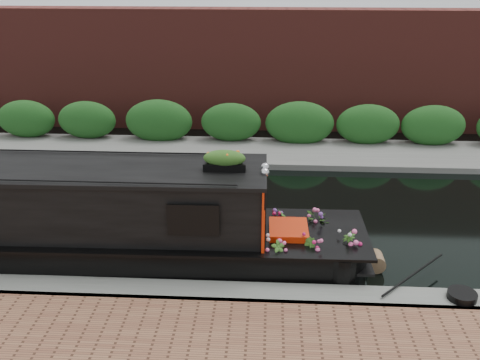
{
  "coord_description": "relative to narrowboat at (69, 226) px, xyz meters",
  "views": [
    {
      "loc": [
        1.38,
        -11.01,
        5.57
      ],
      "look_at": [
        0.79,
        -0.6,
        1.19
      ],
      "focal_mm": 40.0,
      "sensor_mm": 36.0,
      "label": 1
    }
  ],
  "objects": [
    {
      "name": "ground",
      "position": [
        2.43,
        2.04,
        -0.76
      ],
      "size": [
        80.0,
        80.0,
        0.0
      ],
      "primitive_type": "plane",
      "color": "black",
      "rests_on": "ground"
    },
    {
      "name": "narrowboat",
      "position": [
        0.0,
        0.0,
        0.0
      ],
      "size": [
        10.93,
        2.05,
        2.57
      ],
      "rotation": [
        0.0,
        0.0,
        0.01
      ],
      "color": "black",
      "rests_on": "ground"
    },
    {
      "name": "near_bank_coping",
      "position": [
        2.43,
        -1.26,
        -0.76
      ],
      "size": [
        40.0,
        0.6,
        0.5
      ],
      "primitive_type": "cube",
      "color": "slate",
      "rests_on": "ground"
    },
    {
      "name": "rope_fender",
      "position": [
        5.91,
        -0.0,
        -0.59
      ],
      "size": [
        0.34,
        0.38,
        0.34
      ],
      "primitive_type": "cylinder",
      "rotation": [
        1.57,
        0.0,
        0.0
      ],
      "color": "#836444",
      "rests_on": "ground"
    },
    {
      "name": "coiled_mooring_rope",
      "position": [
        7.12,
        -1.26,
        -0.45
      ],
      "size": [
        0.49,
        0.49,
        0.12
      ],
      "primitive_type": "cylinder",
      "color": "black",
      "rests_on": "near_bank_coping"
    },
    {
      "name": "far_bank_path",
      "position": [
        2.43,
        6.24,
        -0.76
      ],
      "size": [
        40.0,
        2.4,
        0.34
      ],
      "primitive_type": "cube",
      "color": "slate",
      "rests_on": "ground"
    },
    {
      "name": "far_brick_wall",
      "position": [
        2.43,
        9.24,
        -0.76
      ],
      "size": [
        40.0,
        1.0,
        8.0
      ],
      "primitive_type": "cube",
      "color": "maroon",
      "rests_on": "ground"
    },
    {
      "name": "far_hedge",
      "position": [
        2.43,
        7.14,
        -0.76
      ],
      "size": [
        40.0,
        1.1,
        2.8
      ],
      "primitive_type": "cube",
      "color": "#1C4E1A",
      "rests_on": "ground"
    }
  ]
}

